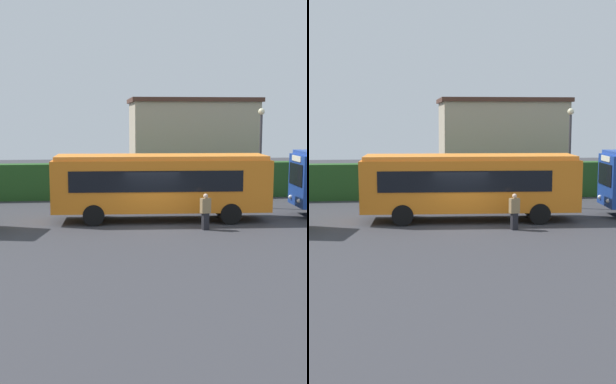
# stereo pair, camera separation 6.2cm
# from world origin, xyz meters

# --- Properties ---
(ground_plane) EXTENTS (79.29, 79.29, 0.00)m
(ground_plane) POSITION_xyz_m (0.00, 0.00, 0.00)
(ground_plane) COLOR #38383D
(bus_orange) EXTENTS (10.54, 3.00, 3.19)m
(bus_orange) POSITION_xyz_m (0.57, 1.36, 1.84)
(bus_orange) COLOR orange
(bus_orange) RESTS_ON ground_plane
(person_center) EXTENTS (0.49, 0.37, 1.63)m
(person_center) POSITION_xyz_m (2.28, -0.98, 0.85)
(person_center) COLOR black
(person_center) RESTS_ON ground_plane
(person_right) EXTENTS (0.45, 0.27, 1.89)m
(person_right) POSITION_xyz_m (3.10, 3.78, 1.01)
(person_right) COLOR #334C8C
(person_right) RESTS_ON ground_plane
(hedge_row) EXTENTS (51.65, 1.02, 2.18)m
(hedge_row) POSITION_xyz_m (0.00, 8.65, 1.09)
(hedge_row) COLOR #265421
(hedge_row) RESTS_ON ground_plane
(depot_building) EXTENTS (9.01, 6.84, 6.32)m
(depot_building) POSITION_xyz_m (4.42, 14.97, 3.17)
(depot_building) COLOR tan
(depot_building) RESTS_ON ground_plane
(lamppost) EXTENTS (0.36, 0.36, 5.47)m
(lamppost) POSITION_xyz_m (6.41, 4.36, 3.42)
(lamppost) COLOR #38383D
(lamppost) RESTS_ON ground_plane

